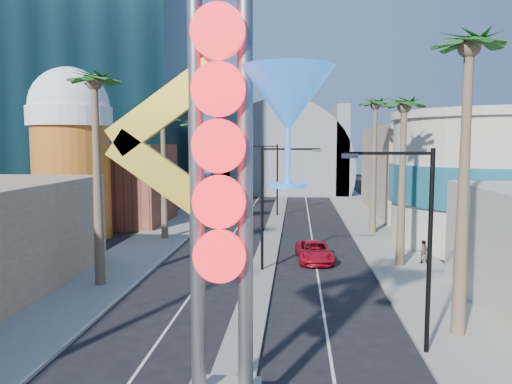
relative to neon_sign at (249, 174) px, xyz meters
name	(u,v)px	position (x,y,z in m)	size (l,w,h in m)	color
sidewalk_west	(174,228)	(-10.32, 32.04, -7.23)	(5.00, 100.00, 0.15)	gray
sidewalk_east	(376,231)	(8.68, 32.04, -7.23)	(5.00, 100.00, 0.15)	gray
median	(275,225)	(-0.82, 35.04, -7.23)	(1.60, 84.00, 0.15)	gray
hotel_tower	(106,9)	(-22.82, 49.04, 17.69)	(20.00, 20.00, 50.00)	black
brick_filler_west	(117,184)	(-16.82, 35.04, -3.31)	(10.00, 10.00, 8.00)	brown
filler_east	(417,170)	(15.18, 45.04, -2.31)	(10.00, 20.00, 10.00)	#978161
beer_mug	(71,147)	(-17.82, 27.04, 0.54)	(7.00, 7.00, 14.50)	#C06D19
turquoise_building	(496,180)	(17.18, 27.04, -2.06)	(16.60, 16.60, 10.60)	#BAB09E
canopy	(284,166)	(-0.82, 69.04, -3.00)	(22.00, 16.00, 22.00)	slate
neon_sign	(249,174)	(0.00, 0.00, 0.00)	(6.53, 2.60, 12.55)	gray
streetlight_0	(271,196)	(-0.27, 17.04, -2.43)	(3.79, 0.25, 8.00)	black
streetlight_1	(272,173)	(-1.36, 41.04, -2.43)	(3.79, 0.25, 8.00)	black
streetlight_2	(417,232)	(5.91, 5.04, -2.47)	(3.45, 0.25, 8.00)	black
palm_1	(95,95)	(-9.82, 13.04, 3.52)	(2.40, 2.40, 12.70)	brown
palm_2	(163,127)	(-9.82, 27.04, 2.17)	(2.40, 2.40, 11.20)	brown
palm_3	(193,131)	(-9.82, 39.04, 2.17)	(2.40, 2.40, 11.20)	brown
palm_5	(469,66)	(8.18, 7.04, 3.96)	(2.40, 2.40, 13.20)	brown
palm_6	(404,116)	(8.18, 19.04, 2.62)	(2.40, 2.40, 11.70)	brown
palm_7	(375,113)	(8.18, 31.04, 3.52)	(2.40, 2.40, 12.70)	brown
red_pickup	(314,252)	(2.59, 20.10, -6.61)	(2.30, 4.99, 1.39)	red
pedestrian_b	(423,252)	(9.80, 19.60, -6.39)	(0.75, 0.58, 1.54)	gray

